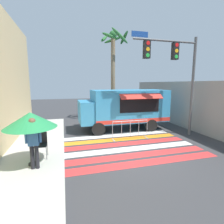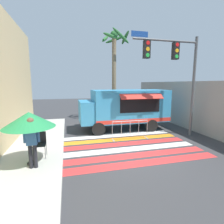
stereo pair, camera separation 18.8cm
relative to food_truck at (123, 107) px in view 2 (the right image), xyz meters
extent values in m
plane|color=#38383A|center=(-0.74, -4.14, -1.54)|extent=(60.00, 60.00, 0.00)
cube|color=#B7B5AD|center=(-6.08, -4.14, -1.45)|extent=(4.40, 16.00, 0.18)
cube|color=gray|center=(4.40, -1.14, 0.07)|extent=(0.20, 16.00, 3.23)
cube|color=red|center=(-0.74, -5.15, -1.54)|extent=(6.40, 0.56, 0.01)
cube|color=red|center=(-0.74, -4.39, -1.54)|extent=(6.40, 0.56, 0.01)
cube|color=white|center=(-0.74, -3.63, -1.54)|extent=(6.40, 0.56, 0.01)
cube|color=red|center=(-0.74, -2.87, -1.54)|extent=(6.40, 0.56, 0.01)
cube|color=orange|center=(-0.74, -2.11, -1.54)|extent=(6.40, 0.56, 0.01)
cube|color=white|center=(-0.74, -1.35, -1.54)|extent=(6.40, 0.56, 0.01)
cube|color=#338CBF|center=(0.45, 0.01, 0.08)|extent=(4.94, 2.28, 2.06)
cube|color=#338CBF|center=(-2.02, 0.01, -0.25)|extent=(1.74, 2.10, 1.39)
cube|color=#1E232D|center=(-2.84, 0.01, 0.09)|extent=(0.06, 1.82, 0.53)
cube|color=black|center=(0.74, -1.15, 0.24)|extent=(2.62, 0.03, 0.93)
cube|color=red|center=(0.74, -1.35, 0.78)|extent=(2.72, 0.43, 0.31)
cube|color=red|center=(0.45, -1.14, -0.77)|extent=(4.94, 0.01, 0.24)
cylinder|color=black|center=(-1.88, -1.04, -1.14)|extent=(0.79, 0.22, 0.79)
cylinder|color=black|center=(-1.88, 1.05, -1.14)|extent=(0.79, 0.22, 0.79)
cylinder|color=black|center=(1.61, -1.04, -1.14)|extent=(0.79, 0.22, 0.79)
cylinder|color=black|center=(1.61, 1.05, -1.14)|extent=(0.79, 0.22, 0.79)
cylinder|color=#515456|center=(3.49, -2.36, 1.28)|extent=(0.16, 0.16, 5.65)
cylinder|color=#515456|center=(1.60, -2.36, 3.79)|extent=(3.77, 0.11, 0.11)
cube|color=black|center=(2.17, -2.39, 3.28)|extent=(0.32, 0.28, 0.90)
cylinder|color=red|center=(2.17, -2.53, 3.58)|extent=(0.20, 0.02, 0.20)
cylinder|color=#F2A519|center=(2.17, -2.53, 3.28)|extent=(0.20, 0.02, 0.20)
cylinder|color=green|center=(2.17, -2.53, 2.98)|extent=(0.20, 0.02, 0.20)
cube|color=black|center=(0.47, -2.39, 3.28)|extent=(0.32, 0.28, 0.90)
cylinder|color=red|center=(0.47, -2.53, 3.58)|extent=(0.20, 0.02, 0.20)
cylinder|color=#F2A519|center=(0.47, -2.53, 3.28)|extent=(0.20, 0.02, 0.20)
cylinder|color=green|center=(0.47, -2.53, 2.98)|extent=(0.20, 0.02, 0.20)
cube|color=navy|center=(0.06, -2.38, 4.01)|extent=(0.90, 0.02, 0.28)
cylinder|color=black|center=(-4.95, -4.54, -1.33)|extent=(0.36, 0.36, 0.06)
cylinder|color=#B2B2B7|center=(-4.95, -4.54, -0.40)|extent=(0.04, 0.04, 1.92)
cone|color=#268C4C|center=(-4.95, -4.54, 0.29)|extent=(1.78, 1.78, 0.54)
cylinder|color=#4C4C51|center=(-4.97, -4.20, -1.12)|extent=(0.02, 0.02, 0.49)
cylinder|color=#4C4C51|center=(-4.53, -4.20, -1.12)|extent=(0.02, 0.02, 0.49)
cylinder|color=#4C4C51|center=(-4.97, -3.76, -1.12)|extent=(0.02, 0.02, 0.49)
cylinder|color=#4C4C51|center=(-4.53, -3.76, -1.12)|extent=(0.02, 0.02, 0.49)
cube|color=black|center=(-4.75, -3.98, -0.86)|extent=(0.46, 0.46, 0.03)
cube|color=black|center=(-4.75, -3.76, -0.61)|extent=(0.46, 0.03, 0.47)
cylinder|color=black|center=(-4.92, -4.86, -0.95)|extent=(0.13, 0.13, 0.84)
cylinder|color=black|center=(-4.77, -4.86, -0.95)|extent=(0.13, 0.13, 0.84)
cube|color=#33598C|center=(-4.85, -4.86, -0.19)|extent=(0.34, 0.20, 0.68)
cylinder|color=#33598C|center=(-5.07, -4.86, -0.15)|extent=(0.09, 0.09, 0.58)
cylinder|color=#33598C|center=(-4.63, -4.86, -0.15)|extent=(0.09, 0.09, 0.58)
sphere|color=brown|center=(-4.85, -4.86, 0.30)|extent=(0.24, 0.24, 0.24)
cylinder|color=#B7BABF|center=(-0.30, -2.20, -0.51)|extent=(2.05, 0.04, 0.04)
cylinder|color=#B7BABF|center=(-0.30, -2.20, -1.35)|extent=(2.05, 0.04, 0.04)
cylinder|color=#B7BABF|center=(-1.32, -2.20, -0.93)|extent=(0.02, 0.02, 0.84)
cylinder|color=#B7BABF|center=(-0.81, -2.20, -0.93)|extent=(0.02, 0.02, 0.84)
cylinder|color=#B7BABF|center=(-0.30, -2.20, -0.93)|extent=(0.02, 0.02, 0.84)
cylinder|color=#B7BABF|center=(0.22, -2.20, -0.93)|extent=(0.02, 0.02, 0.84)
cylinder|color=#B7BABF|center=(0.73, -2.20, -0.93)|extent=(0.02, 0.02, 0.84)
cube|color=#B7BABF|center=(-1.27, -2.20, -1.53)|extent=(0.06, 0.44, 0.03)
cube|color=#B7BABF|center=(0.68, -2.20, -1.53)|extent=(0.06, 0.44, 0.03)
cylinder|color=#7A664C|center=(0.13, 2.82, 1.81)|extent=(0.34, 0.34, 6.70)
sphere|color=#2D6B33|center=(0.13, 2.82, 5.31)|extent=(0.60, 0.60, 0.60)
ellipsoid|color=#2D6B33|center=(1.03, 2.80, 5.12)|extent=(0.27, 1.78, 0.84)
ellipsoid|color=#2D6B33|center=(0.40, 3.58, 5.13)|extent=(1.61, 0.76, 0.73)
ellipsoid|color=#2D6B33|center=(-0.49, 3.21, 5.06)|extent=(0.96, 1.32, 0.90)
ellipsoid|color=#2D6B33|center=(-0.32, 2.35, 5.09)|extent=(1.09, 1.06, 0.75)
ellipsoid|color=#2D6B33|center=(0.43, 1.99, 5.04)|extent=(1.61, 0.79, 1.10)
camera|label=1|loc=(-3.81, -11.01, 1.53)|focal=28.00mm
camera|label=2|loc=(-3.63, -11.06, 1.53)|focal=28.00mm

